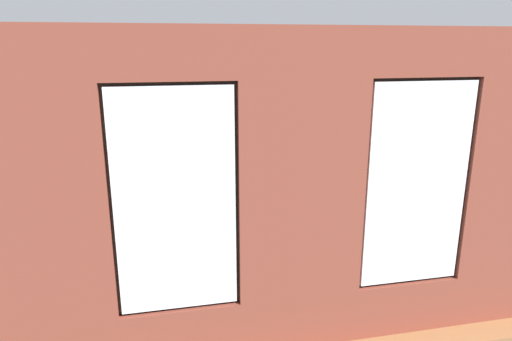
{
  "coord_description": "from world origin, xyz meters",
  "views": [
    {
      "loc": [
        1.23,
        6.25,
        2.86
      ],
      "look_at": [
        -0.04,
        0.4,
        1.2
      ],
      "focal_mm": 32.0,
      "sensor_mm": 36.0,
      "label": 1
    }
  ],
  "objects_px": {
    "table_plant_small": "(231,213)",
    "remote_black": "(245,213)",
    "potted_plant_near_tv": "(83,229)",
    "candle_jar": "(281,206)",
    "potted_plant_corner_near_left": "(355,156)",
    "remote_silver": "(258,215)",
    "couch_by_window": "(248,285)",
    "cup_ceramic": "(267,215)",
    "potted_plant_by_left_couch": "(334,177)",
    "media_console": "(55,238)",
    "potted_plant_mid_room_small": "(270,193)",
    "couch_left": "(389,205)",
    "potted_plant_between_couches": "(365,242)",
    "papasan_chair": "(223,179)",
    "potted_plant_beside_window_right": "(101,285)",
    "tv_flatscreen": "(50,198)",
    "coffee_table": "(258,219)"
  },
  "relations": [
    {
      "from": "table_plant_small",
      "to": "remote_black",
      "type": "xyz_separation_m",
      "value": [
        -0.24,
        -0.21,
        -0.1
      ]
    },
    {
      "from": "remote_black",
      "to": "potted_plant_near_tv",
      "type": "xyz_separation_m",
      "value": [
        2.14,
        0.84,
        0.29
      ]
    },
    {
      "from": "candle_jar",
      "to": "potted_plant_corner_near_left",
      "type": "xyz_separation_m",
      "value": [
        -2.03,
        -1.87,
        0.24
      ]
    },
    {
      "from": "potted_plant_near_tv",
      "to": "remote_silver",
      "type": "bearing_deg",
      "value": -162.2
    },
    {
      "from": "couch_by_window",
      "to": "remote_black",
      "type": "height_order",
      "value": "couch_by_window"
    },
    {
      "from": "couch_by_window",
      "to": "cup_ceramic",
      "type": "distance_m",
      "value": 1.77
    },
    {
      "from": "couch_by_window",
      "to": "remote_silver",
      "type": "bearing_deg",
      "value": -105.8
    },
    {
      "from": "couch_by_window",
      "to": "potted_plant_by_left_couch",
      "type": "bearing_deg",
      "value": -124.38
    },
    {
      "from": "couch_by_window",
      "to": "candle_jar",
      "type": "xyz_separation_m",
      "value": [
        -0.89,
        -1.91,
        0.16
      ]
    },
    {
      "from": "remote_silver",
      "to": "media_console",
      "type": "relative_size",
      "value": 0.16
    },
    {
      "from": "candle_jar",
      "to": "media_console",
      "type": "bearing_deg",
      "value": -1.84
    },
    {
      "from": "remote_black",
      "to": "cup_ceramic",
      "type": "bearing_deg",
      "value": -144.92
    },
    {
      "from": "candle_jar",
      "to": "potted_plant_mid_room_small",
      "type": "xyz_separation_m",
      "value": [
        -0.08,
        -0.99,
        -0.12
      ]
    },
    {
      "from": "couch_left",
      "to": "table_plant_small",
      "type": "height_order",
      "value": "couch_left"
    },
    {
      "from": "candle_jar",
      "to": "potted_plant_between_couches",
      "type": "height_order",
      "value": "potted_plant_between_couches"
    },
    {
      "from": "couch_by_window",
      "to": "potted_plant_mid_room_small",
      "type": "xyz_separation_m",
      "value": [
        -0.97,
        -2.9,
        0.04
      ]
    },
    {
      "from": "cup_ceramic",
      "to": "candle_jar",
      "type": "height_order",
      "value": "candle_jar"
    },
    {
      "from": "remote_black",
      "to": "potted_plant_near_tv",
      "type": "relative_size",
      "value": 0.15
    },
    {
      "from": "remote_silver",
      "to": "papasan_chair",
      "type": "relative_size",
      "value": 0.16
    },
    {
      "from": "couch_by_window",
      "to": "remote_silver",
      "type": "distance_m",
      "value": 1.85
    },
    {
      "from": "media_console",
      "to": "potted_plant_mid_room_small",
      "type": "bearing_deg",
      "value": -165.11
    },
    {
      "from": "remote_silver",
      "to": "media_console",
      "type": "height_order",
      "value": "media_console"
    },
    {
      "from": "couch_by_window",
      "to": "couch_left",
      "type": "relative_size",
      "value": 0.92
    },
    {
      "from": "media_console",
      "to": "potted_plant_near_tv",
      "type": "height_order",
      "value": "potted_plant_near_tv"
    },
    {
      "from": "table_plant_small",
      "to": "potted_plant_mid_room_small",
      "type": "distance_m",
      "value": 1.53
    },
    {
      "from": "couch_left",
      "to": "potted_plant_corner_near_left",
      "type": "xyz_separation_m",
      "value": [
        -0.16,
        -1.76,
        0.39
      ]
    },
    {
      "from": "table_plant_small",
      "to": "potted_plant_by_left_couch",
      "type": "xyz_separation_m",
      "value": [
        -2.27,
        -1.78,
        -0.11
      ]
    },
    {
      "from": "couch_left",
      "to": "potted_plant_beside_window_right",
      "type": "distance_m",
      "value": 4.76
    },
    {
      "from": "remote_black",
      "to": "potted_plant_by_left_couch",
      "type": "relative_size",
      "value": 0.28
    },
    {
      "from": "media_console",
      "to": "potted_plant_between_couches",
      "type": "relative_size",
      "value": 0.78
    },
    {
      "from": "potted_plant_near_tv",
      "to": "couch_left",
      "type": "bearing_deg",
      "value": -167.83
    },
    {
      "from": "remote_black",
      "to": "potted_plant_corner_near_left",
      "type": "distance_m",
      "value": 3.23
    },
    {
      "from": "remote_silver",
      "to": "papasan_chair",
      "type": "bearing_deg",
      "value": 116.27
    },
    {
      "from": "potted_plant_beside_window_right",
      "to": "potted_plant_near_tv",
      "type": "bearing_deg",
      "value": -74.47
    },
    {
      "from": "papasan_chair",
      "to": "table_plant_small",
      "type": "bearing_deg",
      "value": 84.99
    },
    {
      "from": "media_console",
      "to": "potted_plant_beside_window_right",
      "type": "distance_m",
      "value": 2.3
    },
    {
      "from": "potted_plant_between_couches",
      "to": "tv_flatscreen",
      "type": "bearing_deg",
      "value": -27.64
    },
    {
      "from": "media_console",
      "to": "potted_plant_mid_room_small",
      "type": "relative_size",
      "value": 1.83
    },
    {
      "from": "tv_flatscreen",
      "to": "coffee_table",
      "type": "bearing_deg",
      "value": 175.21
    },
    {
      "from": "cup_ceramic",
      "to": "potted_plant_between_couches",
      "type": "relative_size",
      "value": 0.07
    },
    {
      "from": "coffee_table",
      "to": "potted_plant_beside_window_right",
      "type": "xyz_separation_m",
      "value": [
        2.0,
        1.87,
        0.19
      ]
    },
    {
      "from": "cup_ceramic",
      "to": "media_console",
      "type": "distance_m",
      "value": 3.01
    },
    {
      "from": "table_plant_small",
      "to": "papasan_chair",
      "type": "height_order",
      "value": "papasan_chair"
    },
    {
      "from": "papasan_chair",
      "to": "potted_plant_between_couches",
      "type": "height_order",
      "value": "potted_plant_between_couches"
    },
    {
      "from": "couch_by_window",
      "to": "tv_flatscreen",
      "type": "xyz_separation_m",
      "value": [
        2.37,
        -2.01,
        0.5
      ]
    },
    {
      "from": "remote_silver",
      "to": "potted_plant_between_couches",
      "type": "xyz_separation_m",
      "value": [
        -0.88,
        1.72,
        0.24
      ]
    },
    {
      "from": "tv_flatscreen",
      "to": "media_console",
      "type": "bearing_deg",
      "value": 90.0
    },
    {
      "from": "remote_silver",
      "to": "potted_plant_between_couches",
      "type": "relative_size",
      "value": 0.13
    },
    {
      "from": "couch_left",
      "to": "potted_plant_by_left_couch",
      "type": "xyz_separation_m",
      "value": [
        0.4,
        -1.43,
        0.09
      ]
    },
    {
      "from": "cup_ceramic",
      "to": "potted_plant_mid_room_small",
      "type": "relative_size",
      "value": 0.17
    }
  ]
}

